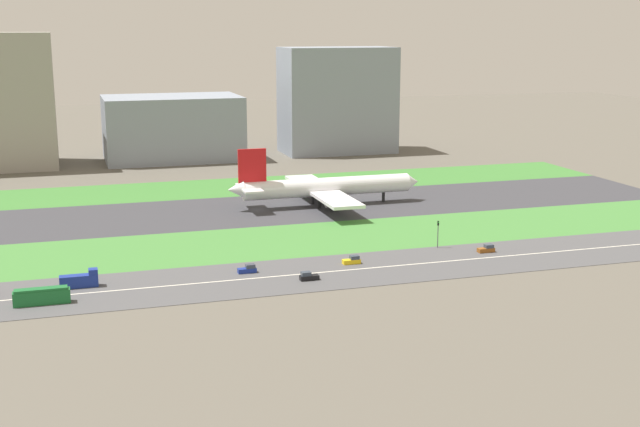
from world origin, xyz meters
name	(u,v)px	position (x,y,z in m)	size (l,w,h in m)	color
ground_plane	(259,210)	(0.00, 0.00, 0.00)	(800.00, 800.00, 0.00)	#5B564C
runway	(259,210)	(0.00, 0.00, 0.05)	(280.00, 46.00, 0.10)	#38383D
grass_median_north	(233,187)	(0.00, 41.00, 0.05)	(280.00, 36.00, 0.10)	#3D7A33
grass_median_south	(293,240)	(0.00, -41.00, 0.05)	(280.00, 36.00, 0.10)	#427F38
highway	(328,272)	(0.00, -73.00, 0.05)	(280.00, 28.00, 0.10)	#4C4C4F
highway_centerline	(328,272)	(0.00, -73.00, 0.11)	(266.00, 0.50, 0.01)	silver
airliner	(323,187)	(21.42, 0.00, 6.23)	(65.00, 56.00, 19.70)	white
car_1	(248,269)	(-18.46, -68.00, 0.92)	(4.40, 1.80, 2.00)	navy
car_0	(352,260)	(7.82, -68.00, 0.92)	(4.40, 1.80, 2.00)	yellow
car_2	(308,277)	(-6.40, -78.00, 0.92)	(4.40, 1.80, 2.00)	black
truck_1	(80,280)	(-56.90, -68.00, 1.67)	(8.40, 2.50, 4.00)	navy
car_3	(487,249)	(44.82, -68.00, 0.92)	(4.40, 1.80, 2.00)	brown
bus_0	(42,296)	(-64.97, -78.00, 1.82)	(11.60, 2.50, 3.50)	#19662D
traffic_light	(438,232)	(34.59, -60.01, 4.29)	(0.36, 0.50, 7.20)	#4C4C51
hangar_building	(172,128)	(-11.98, 114.00, 13.89)	(58.54, 37.77, 27.79)	gray
office_tower	(337,100)	(64.15, 114.00, 24.10)	(50.98, 27.37, 48.20)	gray
fuel_tank_west	(150,128)	(-17.29, 159.00, 8.82)	(20.79, 20.79, 17.64)	silver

